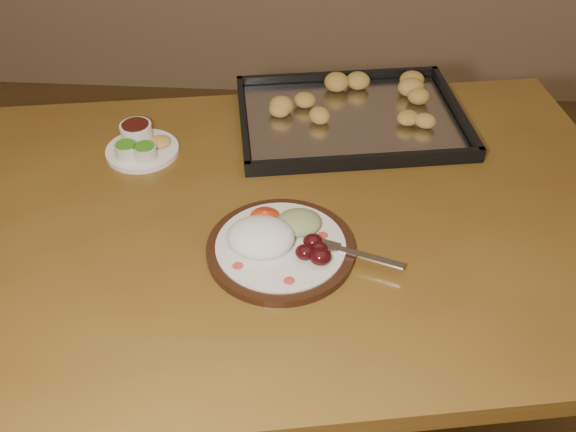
{
  "coord_description": "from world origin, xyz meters",
  "views": [
    {
      "loc": [
        -0.02,
        -0.69,
        1.53
      ],
      "look_at": [
        -0.08,
        0.2,
        0.77
      ],
      "focal_mm": 40.0,
      "sensor_mm": 36.0,
      "label": 1
    }
  ],
  "objects": [
    {
      "name": "baking_tray",
      "position": [
        0.03,
        0.56,
        0.77
      ],
      "size": [
        0.55,
        0.44,
        0.05
      ],
      "rotation": [
        0.0,
        0.0,
        0.17
      ],
      "color": "black",
      "rests_on": "dining_table"
    },
    {
      "name": "dinner_plate",
      "position": [
        -0.1,
        0.13,
        0.77
      ],
      "size": [
        0.34,
        0.26,
        0.06
      ],
      "rotation": [
        0.0,
        0.0,
        -0.15
      ],
      "color": "black",
      "rests_on": "dining_table"
    },
    {
      "name": "condiment_saucer",
      "position": [
        -0.41,
        0.41,
        0.77
      ],
      "size": [
        0.15,
        0.15,
        0.05
      ],
      "rotation": [
        0.0,
        0.0,
        0.22
      ],
      "color": "white",
      "rests_on": "dining_table"
    },
    {
      "name": "dining_table",
      "position": [
        -0.16,
        0.22,
        0.65
      ],
      "size": [
        1.63,
        1.15,
        0.75
      ],
      "rotation": [
        0.0,
        0.0,
        0.18
      ],
      "color": "brown",
      "rests_on": "ground"
    }
  ]
}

